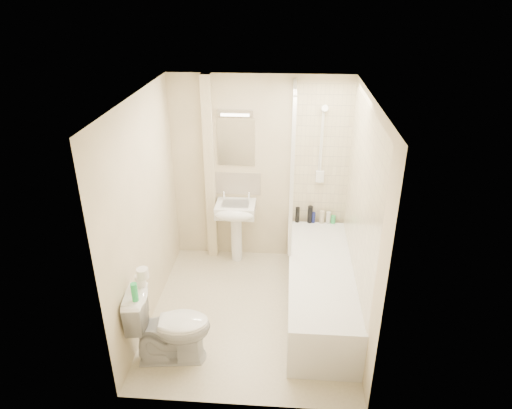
{
  "coord_description": "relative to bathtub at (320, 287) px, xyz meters",
  "views": [
    {
      "loc": [
        0.35,
        -4.05,
        3.33
      ],
      "look_at": [
        0.03,
        0.2,
        1.25
      ],
      "focal_mm": 32.0,
      "sensor_mm": 36.0,
      "label": 1
    }
  ],
  "objects": [
    {
      "name": "splashback",
      "position": [
        -1.04,
        1.12,
        0.74
      ],
      "size": [
        0.6,
        0.02,
        0.3
      ],
      "primitive_type": "cube",
      "color": "beige",
      "rests_on": "wall_back"
    },
    {
      "name": "wall_back",
      "position": [
        -0.75,
        1.13,
        0.91
      ],
      "size": [
        2.2,
        0.02,
        2.4
      ],
      "primitive_type": "cube",
      "color": "beige",
      "rests_on": "ground"
    },
    {
      "name": "bottle_blue",
      "position": [
        -0.05,
        1.04,
        0.33
      ],
      "size": [
        0.05,
        0.05,
        0.14
      ],
      "primitive_type": "cylinder",
      "color": "navy",
      "rests_on": "bathtub"
    },
    {
      "name": "green_bottle",
      "position": [
        -1.72,
        -0.99,
        0.58
      ],
      "size": [
        0.06,
        0.06,
        0.18
      ],
      "primitive_type": "cylinder",
      "color": "#28C360",
      "rests_on": "toilet"
    },
    {
      "name": "tile_back",
      "position": [
        0.0,
        1.12,
        1.14
      ],
      "size": [
        0.7,
        0.01,
        1.75
      ],
      "primitive_type": "cube",
      "color": "beige",
      "rests_on": "wall_back"
    },
    {
      "name": "bottle_black_b",
      "position": [
        -0.1,
        1.04,
        0.37
      ],
      "size": [
        0.06,
        0.06,
        0.23
      ],
      "primitive_type": "cylinder",
      "color": "black",
      "rests_on": "bathtub"
    },
    {
      "name": "wall_left",
      "position": [
        -1.85,
        -0.12,
        0.91
      ],
      "size": [
        0.02,
        2.5,
        2.4
      ],
      "primitive_type": "cube",
      "color": "beige",
      "rests_on": "ground"
    },
    {
      "name": "strip_light",
      "position": [
        -1.04,
        1.09,
        1.66
      ],
      "size": [
        0.42,
        0.07,
        0.07
      ],
      "primitive_type": "cube",
      "color": "silver",
      "rests_on": "wall_back"
    },
    {
      "name": "toilet_roll_upper",
      "position": [
        -1.7,
        -0.79,
        0.64
      ],
      "size": [
        0.11,
        0.11,
        0.1
      ],
      "primitive_type": "cylinder",
      "color": "white",
      "rests_on": "toilet_roll_lower"
    },
    {
      "name": "shower_fixture",
      "position": [
        -0.0,
        1.07,
        1.26
      ],
      "size": [
        0.1,
        0.16,
        0.99
      ],
      "color": "white",
      "rests_on": "wall_back"
    },
    {
      "name": "toilet",
      "position": [
        -1.47,
        -0.85,
        0.1
      ],
      "size": [
        0.62,
        0.87,
        0.78
      ],
      "primitive_type": "imported",
      "rotation": [
        0.0,
        0.0,
        1.69
      ],
      "color": "white",
      "rests_on": "ground"
    },
    {
      "name": "pedestal_sink",
      "position": [
        -1.04,
        0.89,
        0.38
      ],
      "size": [
        0.49,
        0.46,
        0.95
      ],
      "color": "white",
      "rests_on": "ground"
    },
    {
      "name": "pipe_boxing",
      "position": [
        -1.37,
        1.07,
        0.91
      ],
      "size": [
        0.12,
        0.12,
        2.4
      ],
      "primitive_type": "cube",
      "color": "beige",
      "rests_on": "ground"
    },
    {
      "name": "bottle_black_a",
      "position": [
        -0.26,
        1.04,
        0.36
      ],
      "size": [
        0.05,
        0.05,
        0.21
      ],
      "primitive_type": "cylinder",
      "color": "black",
      "rests_on": "bathtub"
    },
    {
      "name": "tile_right",
      "position": [
        0.34,
        0.0,
        1.14
      ],
      "size": [
        0.01,
        2.1,
        1.75
      ],
      "primitive_type": "cube",
      "color": "beige",
      "rests_on": "wall_right"
    },
    {
      "name": "ceiling",
      "position": [
        -0.75,
        -0.12,
        2.11
      ],
      "size": [
        2.2,
        2.5,
        0.02
      ],
      "primitive_type": "cube",
      "color": "white",
      "rests_on": "wall_back"
    },
    {
      "name": "toilet_roll_lower",
      "position": [
        -1.73,
        -0.77,
        0.54
      ],
      "size": [
        0.1,
        0.1,
        0.11
      ],
      "primitive_type": "cylinder",
      "color": "white",
      "rests_on": "toilet"
    },
    {
      "name": "bathtub",
      "position": [
        0.0,
        0.0,
        0.0
      ],
      "size": [
        0.7,
        2.1,
        0.55
      ],
      "color": "white",
      "rests_on": "ground"
    },
    {
      "name": "floor",
      "position": [
        -0.75,
        -0.12,
        -0.29
      ],
      "size": [
        2.5,
        2.5,
        0.0
      ],
      "primitive_type": "plane",
      "color": "beige",
      "rests_on": "ground"
    },
    {
      "name": "bottle_white_b",
      "position": [
        0.14,
        1.04,
        0.34
      ],
      "size": [
        0.06,
        0.06,
        0.16
      ],
      "primitive_type": "cylinder",
      "color": "silver",
      "rests_on": "bathtub"
    },
    {
      "name": "shower_screen",
      "position": [
        -0.35,
        0.68,
        1.16
      ],
      "size": [
        0.04,
        0.92,
        1.8
      ],
      "color": "white",
      "rests_on": "bathtub"
    },
    {
      "name": "bottle_cream",
      "position": [
        0.06,
        1.04,
        0.34
      ],
      "size": [
        0.06,
        0.06,
        0.17
      ],
      "primitive_type": "cylinder",
      "color": "beige",
      "rests_on": "bathtub"
    },
    {
      "name": "bottle_green",
      "position": [
        0.2,
        1.04,
        0.31
      ],
      "size": [
        0.06,
        0.06,
        0.1
      ],
      "primitive_type": "cylinder",
      "color": "#32C25C",
      "rests_on": "bathtub"
    },
    {
      "name": "wall_right",
      "position": [
        0.35,
        -0.12,
        0.91
      ],
      "size": [
        0.02,
        2.5,
        2.4
      ],
      "primitive_type": "cube",
      "color": "beige",
      "rests_on": "ground"
    },
    {
      "name": "mirror",
      "position": [
        -1.04,
        1.12,
        1.29
      ],
      "size": [
        0.46,
        0.01,
        0.6
      ],
      "primitive_type": "cube",
      "color": "white",
      "rests_on": "wall_back"
    }
  ]
}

